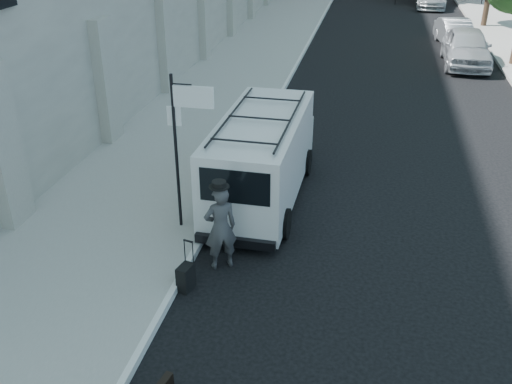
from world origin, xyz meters
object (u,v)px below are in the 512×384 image
at_px(businessman, 220,228).
at_px(cargo_van, 263,156).
at_px(parked_car_a, 466,47).
at_px(parked_car_b, 455,33).
at_px(suitcase, 186,277).

height_order(businessman, cargo_van, cargo_van).
bearing_deg(parked_car_a, parked_car_b, 91.59).
distance_m(suitcase, parked_car_b, 23.80).
xyz_separation_m(businessman, suitcase, (-0.47, -0.90, -0.64)).
distance_m(businessman, parked_car_b, 22.80).
relative_size(parked_car_a, parked_car_b, 1.20).
bearing_deg(parked_car_b, suitcase, -115.46).
height_order(businessman, parked_car_a, businessman).
xyz_separation_m(businessman, parked_car_a, (6.80, 17.82, -0.09)).
height_order(parked_car_a, parked_car_b, parked_car_a).
bearing_deg(parked_car_a, cargo_van, -113.46).
bearing_deg(parked_car_b, parked_car_a, -97.04).
height_order(suitcase, parked_car_a, parked_car_a).
relative_size(suitcase, cargo_van, 0.18).
height_order(businessman, suitcase, businessman).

